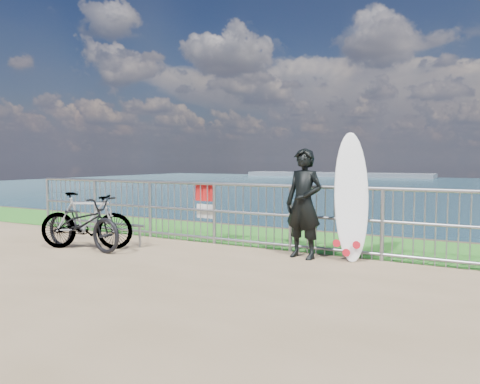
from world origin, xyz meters
The scene contains 8 objects.
grass_strip centered at (0.00, 2.70, 0.01)m, with size 120.00×120.00×0.00m, color #24721F.
seascape centered at (-43.75, 147.49, -4.03)m, with size 260.00×260.00×5.00m.
railing centered at (0.01, 1.60, 0.58)m, with size 10.06×0.10×1.13m.
surfer centered at (1.38, 1.22, 0.86)m, with size 0.62×0.41×1.71m, color black.
surfboard centered at (2.06, 1.44, 0.91)m, with size 0.66×0.63×1.98m.
bicycle_near centered at (-2.15, 0.02, 0.46)m, with size 0.61×1.74×0.91m, color black.
bicycle_far centered at (-2.17, 0.12, 0.49)m, with size 0.46×1.63×0.98m, color black.
bike_rack centered at (-2.33, 0.66, 0.34)m, with size 1.96×0.05×0.41m.
Camera 1 is at (4.02, -5.58, 1.54)m, focal length 35.00 mm.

